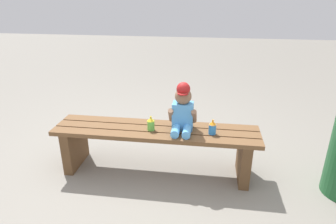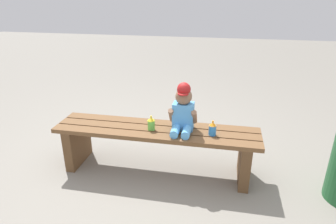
{
  "view_description": "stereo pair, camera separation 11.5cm",
  "coord_description": "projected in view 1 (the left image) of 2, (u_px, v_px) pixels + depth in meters",
  "views": [
    {
      "loc": [
        0.42,
        -2.19,
        1.5
      ],
      "look_at": [
        0.11,
        -0.05,
        0.59
      ],
      "focal_mm": 31.34,
      "sensor_mm": 36.0,
      "label": 1
    },
    {
      "loc": [
        0.53,
        -2.17,
        1.5
      ],
      "look_at": [
        0.11,
        -0.05,
        0.59
      ],
      "focal_mm": 31.34,
      "sensor_mm": 36.0,
      "label": 2
    }
  ],
  "objects": [
    {
      "name": "park_bench",
      "position": [
        156.0,
        142.0,
        2.52
      ],
      "size": [
        1.73,
        0.37,
        0.41
      ],
      "color": "brown",
      "rests_on": "ground_plane"
    },
    {
      "name": "child_figure",
      "position": [
        183.0,
        110.0,
        2.39
      ],
      "size": [
        0.23,
        0.27,
        0.4
      ],
      "color": "#59A5E5",
      "rests_on": "park_bench"
    },
    {
      "name": "sippy_cup_left",
      "position": [
        151.0,
        124.0,
        2.42
      ],
      "size": [
        0.06,
        0.06,
        0.12
      ],
      "color": "#66CC4C",
      "rests_on": "park_bench"
    },
    {
      "name": "ground_plane",
      "position": [
        156.0,
        170.0,
        2.63
      ],
      "size": [
        16.0,
        16.0,
        0.0
      ],
      "primitive_type": "plane",
      "color": "gray"
    },
    {
      "name": "sippy_cup_right",
      "position": [
        212.0,
        127.0,
        2.36
      ],
      "size": [
        0.06,
        0.06,
        0.12
      ],
      "color": "#338CE5",
      "rests_on": "park_bench"
    }
  ]
}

